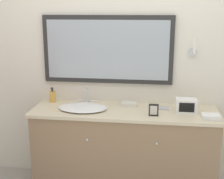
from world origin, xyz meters
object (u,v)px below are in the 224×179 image
Objects in this scene: soap_bottle at (53,96)px; picture_frame at (154,110)px; appliance_box at (186,106)px; sink_basin at (83,107)px.

soap_bottle is 1.38× the size of picture_frame.
appliance_box is at bearing 26.04° from picture_frame.
appliance_box is (1.34, -0.16, 0.00)m from soap_bottle.
appliance_box is at bearing -6.66° from soap_bottle.
appliance_box is (0.98, 0.03, 0.05)m from sink_basin.
appliance_box is at bearing 1.90° from sink_basin.
soap_bottle is at bearing 152.56° from sink_basin.
picture_frame is at bearing -9.58° from sink_basin.
sink_basin is at bearing 170.42° from picture_frame.
sink_basin reaches higher than soap_bottle.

